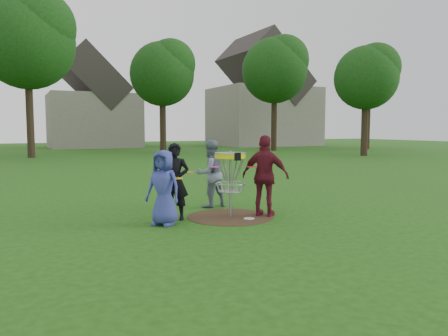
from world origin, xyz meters
name	(u,v)px	position (x,y,z in m)	size (l,w,h in m)	color
ground	(230,217)	(0.00, 0.00, 0.00)	(100.00, 100.00, 0.00)	#19470F
dirt_patch	(230,217)	(0.00, 0.00, 0.00)	(1.80, 1.80, 0.01)	#47331E
player_blue	(164,188)	(-1.48, -0.12, 0.72)	(0.70, 0.46, 1.44)	#353C91
player_black	(175,181)	(-1.11, 0.26, 0.78)	(0.57, 0.37, 1.55)	black
player_grey	(210,174)	(0.10, 1.24, 0.79)	(0.77, 0.60, 1.58)	slate
player_maroon	(265,176)	(0.70, -0.24, 0.85)	(1.00, 0.42, 1.70)	maroon
disc_on_grass	(249,219)	(0.24, -0.37, 0.01)	(0.22, 0.22, 0.02)	silver
disc_golf_basket	(230,168)	(0.00, 0.00, 1.02)	(0.66, 0.67, 1.38)	#9EA0A5
held_discs	(209,171)	(-0.38, 0.23, 0.96)	(1.85, 1.33, 0.18)	yellow
tree_row	(88,58)	(0.44, 20.67, 6.21)	(51.20, 17.42, 9.90)	#38281C
house_row	(116,103)	(4.78, 33.07, 4.14)	(44.50, 10.65, 11.62)	gray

